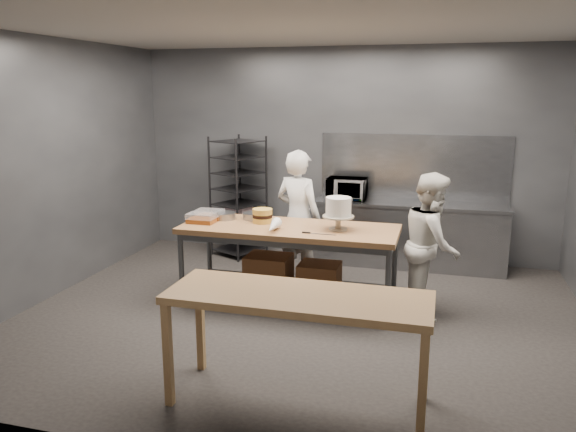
# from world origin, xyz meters

# --- Properties ---
(ground) EXTENTS (6.00, 6.00, 0.00)m
(ground) POSITION_xyz_m (0.00, 0.00, 0.00)
(ground) COLOR black
(ground) RESTS_ON ground
(back_wall) EXTENTS (6.00, 0.04, 3.00)m
(back_wall) POSITION_xyz_m (0.00, 2.50, 1.50)
(back_wall) COLOR #4C4F54
(back_wall) RESTS_ON ground
(work_table) EXTENTS (2.40, 0.90, 0.92)m
(work_table) POSITION_xyz_m (-0.21, 0.33, 0.57)
(work_table) COLOR brown
(work_table) RESTS_ON ground
(near_counter) EXTENTS (2.00, 0.70, 0.90)m
(near_counter) POSITION_xyz_m (0.40, -1.64, 0.81)
(near_counter) COLOR brown
(near_counter) RESTS_ON ground
(back_counter) EXTENTS (2.60, 0.60, 0.90)m
(back_counter) POSITION_xyz_m (1.00, 2.18, 0.45)
(back_counter) COLOR slate
(back_counter) RESTS_ON ground
(splashback_panel) EXTENTS (2.60, 0.02, 0.90)m
(splashback_panel) POSITION_xyz_m (1.00, 2.48, 1.35)
(splashback_panel) COLOR slate
(splashback_panel) RESTS_ON back_counter
(speed_rack) EXTENTS (0.82, 0.84, 1.75)m
(speed_rack) POSITION_xyz_m (-1.47, 2.10, 0.86)
(speed_rack) COLOR black
(speed_rack) RESTS_ON ground
(chef_behind) EXTENTS (0.72, 0.58, 1.70)m
(chef_behind) POSITION_xyz_m (-0.30, 1.07, 0.85)
(chef_behind) COLOR white
(chef_behind) RESTS_ON ground
(chef_right) EXTENTS (0.62, 0.78, 1.56)m
(chef_right) POSITION_xyz_m (1.33, 0.50, 0.78)
(chef_right) COLOR silver
(chef_right) RESTS_ON ground
(microwave) EXTENTS (0.54, 0.37, 0.30)m
(microwave) POSITION_xyz_m (0.12, 2.18, 1.05)
(microwave) COLOR black
(microwave) RESTS_ON back_counter
(frosted_cake_stand) EXTENTS (0.34, 0.34, 0.36)m
(frosted_cake_stand) POSITION_xyz_m (0.34, 0.31, 1.15)
(frosted_cake_stand) COLOR #AA9F88
(frosted_cake_stand) RESTS_ON work_table
(layer_cake) EXTENTS (0.23, 0.23, 0.16)m
(layer_cake) POSITION_xyz_m (-0.55, 0.42, 1.00)
(layer_cake) COLOR gold
(layer_cake) RESTS_ON work_table
(cake_pans) EXTENTS (0.60, 0.33, 0.07)m
(cake_pans) POSITION_xyz_m (-0.88, 0.52, 0.96)
(cake_pans) COLOR gray
(cake_pans) RESTS_ON work_table
(piping_bag) EXTENTS (0.15, 0.39, 0.12)m
(piping_bag) POSITION_xyz_m (-0.31, 0.03, 0.98)
(piping_bag) COLOR silver
(piping_bag) RESTS_ON work_table
(offset_spatula) EXTENTS (0.36, 0.02, 0.02)m
(offset_spatula) POSITION_xyz_m (0.13, 0.08, 0.93)
(offset_spatula) COLOR slate
(offset_spatula) RESTS_ON work_table
(pastry_clamshells) EXTENTS (0.32, 0.42, 0.11)m
(pastry_clamshells) POSITION_xyz_m (-1.22, 0.33, 0.98)
(pastry_clamshells) COLOR #A25320
(pastry_clamshells) RESTS_ON work_table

